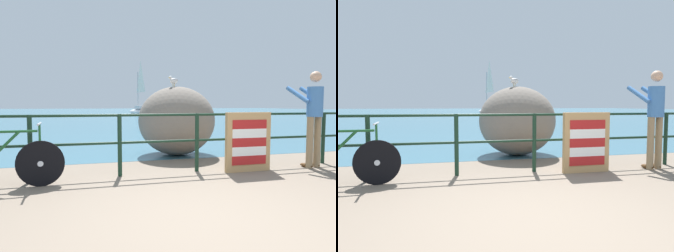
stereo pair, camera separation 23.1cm
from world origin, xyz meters
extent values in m
cube|color=#756656|center=(0.00, 20.00, -0.05)|extent=(120.00, 120.00, 0.10)
cube|color=#38667A|center=(0.00, 48.37, 0.00)|extent=(120.00, 90.00, 0.01)
cylinder|color=black|center=(-2.02, 2.19, 0.51)|extent=(0.07, 0.07, 1.02)
cylinder|color=black|center=(-0.67, 2.19, 0.51)|extent=(0.07, 0.07, 1.02)
cylinder|color=black|center=(0.67, 2.19, 0.51)|extent=(0.07, 0.07, 1.02)
cylinder|color=black|center=(2.02, 2.19, 0.51)|extent=(0.07, 0.07, 1.02)
cylinder|color=black|center=(3.36, 2.19, 0.51)|extent=(0.07, 0.07, 1.02)
cylinder|color=black|center=(0.00, 2.19, 1.00)|extent=(9.42, 0.04, 0.04)
cylinder|color=black|center=(0.00, 2.19, 0.55)|extent=(9.42, 0.04, 0.04)
cylinder|color=black|center=(-1.83, 1.87, 0.33)|extent=(0.66, 0.07, 0.66)
cylinder|color=#B7BCC6|center=(-1.83, 1.87, 0.33)|extent=(0.08, 0.06, 0.08)
cylinder|color=#194C23|center=(-2.33, 1.85, 0.57)|extent=(0.50, 0.07, 0.50)
cylinder|color=#194C23|center=(-1.83, 1.87, 0.62)|extent=(0.03, 0.03, 0.57)
cylinder|color=#B7BCC6|center=(-1.83, 1.87, 0.90)|extent=(0.06, 0.48, 0.03)
cylinder|color=#8C7251|center=(2.77, 1.88, 0.47)|extent=(0.12, 0.12, 0.95)
ellipsoid|color=#513319|center=(2.76, 1.94, 0.04)|extent=(0.14, 0.27, 0.08)
cylinder|color=#8C7251|center=(2.97, 1.91, 0.47)|extent=(0.12, 0.12, 0.95)
ellipsoid|color=#513319|center=(2.96, 1.97, 0.04)|extent=(0.14, 0.27, 0.08)
cylinder|color=#3F72B2|center=(2.87, 1.89, 1.23)|extent=(0.28, 0.28, 0.55)
sphere|color=tan|center=(2.87, 1.89, 1.68)|extent=(0.20, 0.20, 0.20)
cylinder|color=#3F72B2|center=(2.65, 2.10, 1.36)|extent=(0.17, 0.52, 0.34)
cylinder|color=#3F72B2|center=(3.00, 2.16, 1.36)|extent=(0.17, 0.52, 0.34)
cube|color=tan|center=(1.53, 1.94, 0.52)|extent=(0.84, 0.09, 1.04)
cube|color=#AD1E1E|center=(1.53, 1.89, 0.21)|extent=(0.66, 0.01, 0.16)
cube|color=white|center=(1.53, 1.89, 0.36)|extent=(0.66, 0.01, 0.16)
cube|color=#AD1E1E|center=(1.53, 1.89, 0.52)|extent=(0.66, 0.01, 0.16)
cube|color=white|center=(1.53, 1.89, 0.68)|extent=(0.66, 0.01, 0.16)
cube|color=#AD1E1E|center=(1.53, 1.89, 0.83)|extent=(0.66, 0.01, 0.16)
ellipsoid|color=slate|center=(0.84, 3.96, 0.80)|extent=(1.78, 1.77, 1.59)
cylinder|color=gold|center=(0.77, 3.91, 1.62)|extent=(0.01, 0.01, 0.06)
cylinder|color=gold|center=(0.75, 3.95, 1.62)|extent=(0.01, 0.01, 0.06)
ellipsoid|color=white|center=(0.76, 3.93, 1.72)|extent=(0.28, 0.24, 0.13)
ellipsoid|color=#9E9EA3|center=(0.78, 3.94, 1.75)|extent=(0.27, 0.24, 0.06)
sphere|color=white|center=(0.66, 3.86, 1.79)|extent=(0.08, 0.08, 0.08)
cone|color=gold|center=(0.62, 3.84, 1.78)|extent=(0.05, 0.05, 0.02)
ellipsoid|color=white|center=(4.59, 30.87, 0.36)|extent=(2.39, 4.59, 0.70)
cube|color=silver|center=(4.67, 30.58, 0.89)|extent=(1.11, 1.46, 0.36)
cylinder|color=#B2B2B7|center=(4.54, 31.06, 2.81)|extent=(0.10, 0.10, 4.20)
pyramid|color=white|center=(4.74, 30.33, 4.38)|extent=(0.47, 1.56, 3.57)
camera|label=1|loc=(-1.19, -2.63, 1.17)|focal=31.61mm
camera|label=2|loc=(-0.96, -2.69, 1.17)|focal=31.61mm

